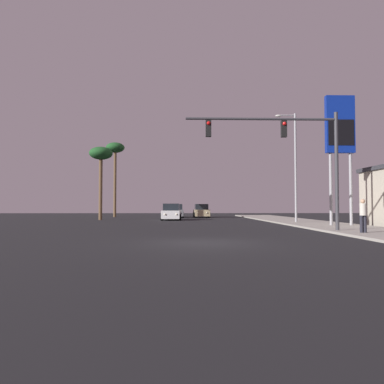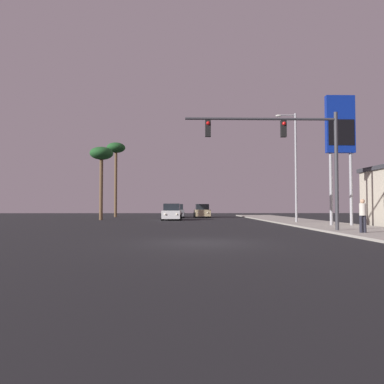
{
  "view_description": "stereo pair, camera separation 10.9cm",
  "coord_description": "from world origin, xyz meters",
  "px_view_note": "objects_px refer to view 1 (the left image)",
  "views": [
    {
      "loc": [
        -0.85,
        -14.71,
        1.45
      ],
      "look_at": [
        -0.11,
        11.74,
        2.43
      ],
      "focal_mm": 35.0,
      "sensor_mm": 36.0,
      "label": 1
    },
    {
      "loc": [
        -0.74,
        -14.71,
        1.45
      ],
      "look_at": [
        -0.11,
        11.74,
        2.43
      ],
      "focal_mm": 35.0,
      "sensor_mm": 36.0,
      "label": 2
    }
  ],
  "objects_px": {
    "palm_tree_far": "(115,152)",
    "palm_tree_mid": "(101,157)",
    "car_grey": "(176,211)",
    "traffic_light_mast": "(292,145)",
    "car_tan": "(201,211)",
    "car_white": "(171,213)",
    "pedestrian_on_sidewalk": "(363,214)",
    "street_lamp": "(294,161)",
    "gas_station_sign": "(340,132)"
  },
  "relations": [
    {
      "from": "car_grey",
      "to": "street_lamp",
      "type": "distance_m",
      "value": 19.76
    },
    {
      "from": "palm_tree_far",
      "to": "car_grey",
      "type": "bearing_deg",
      "value": -12.22
    },
    {
      "from": "traffic_light_mast",
      "to": "palm_tree_far",
      "type": "xyz_separation_m",
      "value": [
        -14.71,
        28.47,
        3.65
      ]
    },
    {
      "from": "car_tan",
      "to": "gas_station_sign",
      "type": "xyz_separation_m",
      "value": [
        8.53,
        -21.53,
        5.86
      ]
    },
    {
      "from": "car_white",
      "to": "car_grey",
      "type": "height_order",
      "value": "same"
    },
    {
      "from": "car_grey",
      "to": "pedestrian_on_sidewalk",
      "type": "xyz_separation_m",
      "value": [
        9.76,
        -28.65,
        0.27
      ]
    },
    {
      "from": "car_grey",
      "to": "pedestrian_on_sidewalk",
      "type": "relative_size",
      "value": 2.6
    },
    {
      "from": "car_grey",
      "to": "palm_tree_mid",
      "type": "xyz_separation_m",
      "value": [
        -7.61,
        -8.29,
        5.77
      ]
    },
    {
      "from": "car_white",
      "to": "palm_tree_far",
      "type": "distance_m",
      "value": 14.97
    },
    {
      "from": "gas_station_sign",
      "to": "palm_tree_mid",
      "type": "bearing_deg",
      "value": 145.75
    },
    {
      "from": "car_white",
      "to": "car_tan",
      "type": "height_order",
      "value": "same"
    },
    {
      "from": "traffic_light_mast",
      "to": "palm_tree_mid",
      "type": "height_order",
      "value": "palm_tree_mid"
    },
    {
      "from": "car_white",
      "to": "pedestrian_on_sidewalk",
      "type": "bearing_deg",
      "value": 118.07
    },
    {
      "from": "street_lamp",
      "to": "gas_station_sign",
      "type": "relative_size",
      "value": 1.0
    },
    {
      "from": "gas_station_sign",
      "to": "pedestrian_on_sidewalk",
      "type": "xyz_separation_m",
      "value": [
        -2.0,
        -7.18,
        -5.58
      ]
    },
    {
      "from": "pedestrian_on_sidewalk",
      "to": "car_grey",
      "type": "bearing_deg",
      "value": 108.81
    },
    {
      "from": "car_white",
      "to": "palm_tree_mid",
      "type": "height_order",
      "value": "palm_tree_mid"
    },
    {
      "from": "street_lamp",
      "to": "palm_tree_far",
      "type": "bearing_deg",
      "value": 134.64
    },
    {
      "from": "car_tan",
      "to": "palm_tree_far",
      "type": "height_order",
      "value": "palm_tree_far"
    },
    {
      "from": "street_lamp",
      "to": "palm_tree_mid",
      "type": "distance_m",
      "value": 19.49
    },
    {
      "from": "car_grey",
      "to": "palm_tree_mid",
      "type": "distance_m",
      "value": 12.64
    },
    {
      "from": "gas_station_sign",
      "to": "palm_tree_far",
      "type": "xyz_separation_m",
      "value": [
        -19.67,
        23.19,
        1.82
      ]
    },
    {
      "from": "traffic_light_mast",
      "to": "street_lamp",
      "type": "xyz_separation_m",
      "value": [
        3.23,
        10.3,
        0.33
      ]
    },
    {
      "from": "car_tan",
      "to": "gas_station_sign",
      "type": "distance_m",
      "value": 23.89
    },
    {
      "from": "palm_tree_far",
      "to": "palm_tree_mid",
      "type": "height_order",
      "value": "palm_tree_far"
    },
    {
      "from": "street_lamp",
      "to": "palm_tree_mid",
      "type": "height_order",
      "value": "street_lamp"
    },
    {
      "from": "gas_station_sign",
      "to": "traffic_light_mast",
      "type": "bearing_deg",
      "value": -133.2
    },
    {
      "from": "street_lamp",
      "to": "palm_tree_mid",
      "type": "bearing_deg",
      "value": 155.15
    },
    {
      "from": "car_tan",
      "to": "palm_tree_mid",
      "type": "xyz_separation_m",
      "value": [
        -10.84,
        -8.34,
        5.77
      ]
    },
    {
      "from": "palm_tree_mid",
      "to": "car_grey",
      "type": "bearing_deg",
      "value": 47.45
    },
    {
      "from": "car_grey",
      "to": "traffic_light_mast",
      "type": "distance_m",
      "value": 27.9
    },
    {
      "from": "pedestrian_on_sidewalk",
      "to": "palm_tree_far",
      "type": "bearing_deg",
      "value": 120.2
    },
    {
      "from": "car_tan",
      "to": "car_white",
      "type": "bearing_deg",
      "value": 66.14
    },
    {
      "from": "gas_station_sign",
      "to": "palm_tree_far",
      "type": "distance_m",
      "value": 30.46
    },
    {
      "from": "pedestrian_on_sidewalk",
      "to": "palm_tree_far",
      "type": "relative_size",
      "value": 0.17
    },
    {
      "from": "car_grey",
      "to": "palm_tree_far",
      "type": "relative_size",
      "value": 0.45
    },
    {
      "from": "traffic_light_mast",
      "to": "street_lamp",
      "type": "bearing_deg",
      "value": 72.57
    },
    {
      "from": "traffic_light_mast",
      "to": "pedestrian_on_sidewalk",
      "type": "height_order",
      "value": "traffic_light_mast"
    },
    {
      "from": "car_tan",
      "to": "traffic_light_mast",
      "type": "relative_size",
      "value": 0.52
    },
    {
      "from": "car_grey",
      "to": "palm_tree_mid",
      "type": "height_order",
      "value": "palm_tree_mid"
    },
    {
      "from": "street_lamp",
      "to": "gas_station_sign",
      "type": "distance_m",
      "value": 5.51
    },
    {
      "from": "car_white",
      "to": "car_tan",
      "type": "bearing_deg",
      "value": -110.78
    },
    {
      "from": "car_tan",
      "to": "street_lamp",
      "type": "height_order",
      "value": "street_lamp"
    },
    {
      "from": "gas_station_sign",
      "to": "palm_tree_mid",
      "type": "distance_m",
      "value": 23.43
    },
    {
      "from": "car_white",
      "to": "palm_tree_far",
      "type": "xyz_separation_m",
      "value": [
        -7.6,
        10.36,
        7.67
      ]
    },
    {
      "from": "street_lamp",
      "to": "palm_tree_mid",
      "type": "xyz_separation_m",
      "value": [
        -17.64,
        8.17,
        1.41
      ]
    },
    {
      "from": "car_tan",
      "to": "palm_tree_mid",
      "type": "bearing_deg",
      "value": 35.86
    },
    {
      "from": "street_lamp",
      "to": "palm_tree_far",
      "type": "distance_m",
      "value": 25.75
    },
    {
      "from": "car_grey",
      "to": "gas_station_sign",
      "type": "distance_m",
      "value": 25.17
    },
    {
      "from": "car_grey",
      "to": "palm_tree_far",
      "type": "distance_m",
      "value": 11.16
    }
  ]
}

